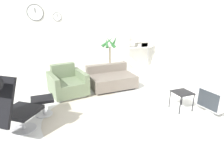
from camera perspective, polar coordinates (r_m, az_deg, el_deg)
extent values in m
plane|color=silver|center=(4.22, -2.68, -9.29)|extent=(12.00, 12.00, 0.00)
cube|color=silver|center=(6.59, -11.51, 13.78)|extent=(12.00, 0.06, 2.80)
cylinder|color=black|center=(6.41, -21.09, 18.48)|extent=(0.45, 0.01, 0.45)
cylinder|color=white|center=(6.41, -21.09, 18.48)|extent=(0.42, 0.02, 0.42)
cube|color=black|center=(6.40, -21.16, 19.05)|extent=(0.01, 0.01, 0.13)
cylinder|color=black|center=(6.46, -15.41, 18.04)|extent=(0.24, 0.01, 0.24)
cylinder|color=white|center=(6.46, -15.41, 18.04)|extent=(0.23, 0.02, 0.23)
cube|color=black|center=(6.44, -15.42, 18.35)|extent=(0.01, 0.01, 0.07)
cube|color=silver|center=(5.44, 28.51, 10.61)|extent=(0.06, 12.00, 2.80)
cylinder|color=#BCB29E|center=(4.22, -1.83, -9.26)|extent=(2.56, 2.56, 0.01)
cylinder|color=#BCBCC1|center=(4.13, -23.79, -11.67)|extent=(0.62, 0.62, 0.02)
cylinder|color=#BCBCC1|center=(4.05, -24.12, -9.59)|extent=(0.06, 0.06, 0.32)
cube|color=black|center=(3.96, -24.53, -7.05)|extent=(0.82, 0.82, 0.06)
cylinder|color=#BCBCC1|center=(4.53, -18.84, -8.10)|extent=(0.36, 0.36, 0.02)
cylinder|color=#BCBCC1|center=(4.46, -19.07, -6.27)|extent=(0.05, 0.05, 0.30)
cube|color=black|center=(4.39, -19.33, -4.15)|extent=(0.44, 0.38, 0.06)
cube|color=silver|center=(5.39, -12.30, -2.70)|extent=(0.81, 0.83, 0.06)
cube|color=#667556|center=(5.32, -12.45, -0.76)|extent=(0.75, 0.98, 0.33)
cube|color=#667556|center=(5.53, -13.89, 3.76)|extent=(0.64, 0.27, 0.37)
cube|color=#667556|center=(5.40, -8.79, 0.95)|extent=(0.26, 0.90, 0.53)
cube|color=#667556|center=(5.19, -16.41, -0.42)|extent=(0.26, 0.90, 0.53)
cube|color=black|center=(5.77, -0.11, -0.72)|extent=(1.16, 0.84, 0.05)
cube|color=#70665B|center=(5.71, -0.12, 1.06)|extent=(1.29, 0.98, 0.33)
cube|color=#70665B|center=(5.95, -1.54, 4.66)|extent=(1.26, 0.25, 0.23)
cube|color=black|center=(4.60, 19.47, -2.26)|extent=(0.39, 0.39, 0.02)
cylinder|color=black|center=(4.46, 18.88, -5.86)|extent=(0.02, 0.02, 0.40)
cylinder|color=black|center=(4.68, 22.18, -5.05)|extent=(0.02, 0.02, 0.40)
cylinder|color=black|center=(4.70, 16.18, -4.21)|extent=(0.02, 0.02, 0.40)
cylinder|color=black|center=(4.91, 19.45, -3.52)|extent=(0.02, 0.02, 0.40)
cylinder|color=#B7B7B7|center=(4.89, 26.77, -6.55)|extent=(0.30, 0.30, 0.11)
cube|color=#B7B7B7|center=(4.79, 27.27, -3.63)|extent=(0.45, 0.58, 0.43)
cube|color=#282D33|center=(4.63, 25.73, -4.15)|extent=(0.06, 0.49, 0.37)
cylinder|color=silver|center=(6.49, -0.57, 2.50)|extent=(0.24, 0.24, 0.23)
cylinder|color=#382819|center=(6.46, -0.58, 3.41)|extent=(0.22, 0.22, 0.02)
cylinder|color=brown|center=(6.36, -0.59, 6.99)|extent=(0.04, 0.04, 0.81)
cone|color=#2D6B33|center=(6.31, 0.74, 12.15)|extent=(0.10, 0.38, 0.40)
cone|color=#2D6B33|center=(6.43, -1.23, 11.93)|extent=(0.43, 0.11, 0.33)
cone|color=#2D6B33|center=(6.24, -1.55, 11.65)|extent=(0.14, 0.29, 0.31)
cone|color=#2D6B33|center=(6.14, -0.35, 11.80)|extent=(0.34, 0.15, 0.37)
cylinder|color=#BCBCC1|center=(7.00, 3.50, 9.71)|extent=(0.03, 0.03, 1.65)
cylinder|color=#BCBCC1|center=(7.45, 10.34, 10.05)|extent=(0.03, 0.03, 1.65)
cube|color=white|center=(7.09, 7.52, 10.47)|extent=(1.02, 0.28, 0.02)
cube|color=white|center=(7.07, 7.58, 11.92)|extent=(1.02, 0.28, 0.02)
cube|color=beige|center=(7.16, 8.97, 11.30)|extent=(0.28, 0.24, 0.18)
cube|color=silver|center=(7.04, 7.54, 12.78)|extent=(0.22, 0.24, 0.19)
cube|color=#B7B2A8|center=(7.13, 8.38, 11.10)|extent=(0.37, 0.24, 0.13)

